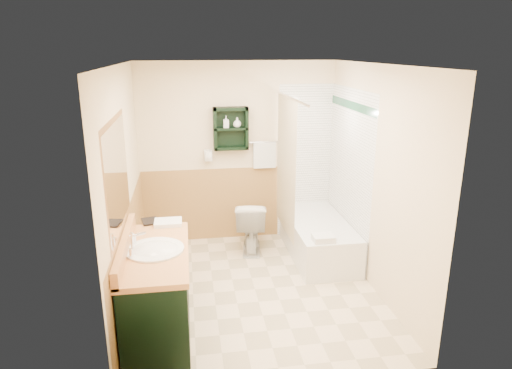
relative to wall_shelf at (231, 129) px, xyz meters
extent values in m
plane|color=beige|center=(0.10, -1.41, -1.55)|extent=(3.00, 3.00, 0.00)
cube|color=#FFF3C7|center=(0.10, 0.11, -0.35)|extent=(2.60, 0.04, 2.40)
cube|color=#FFF3C7|center=(-1.22, -1.41, -0.35)|extent=(0.04, 3.00, 2.40)
cube|color=#FFF3C7|center=(1.42, -1.41, -0.35)|extent=(0.04, 3.00, 2.40)
cube|color=white|center=(0.10, -1.41, 0.87)|extent=(2.60, 3.00, 0.04)
cube|color=black|center=(0.00, 0.00, 0.00)|extent=(0.45, 0.15, 0.55)
cylinder|color=silver|center=(0.63, -0.66, 0.45)|extent=(0.03, 1.60, 0.03)
cube|color=black|center=(-0.89, -2.03, -1.14)|extent=(0.59, 1.30, 0.83)
cube|color=silver|center=(1.03, -0.64, -1.32)|extent=(0.70, 1.50, 0.46)
imported|color=silver|center=(0.20, -0.37, -1.22)|extent=(0.48, 0.73, 0.67)
cube|color=silver|center=(-0.79, -1.41, -0.70)|extent=(0.28, 0.22, 0.04)
imported|color=black|center=(-1.06, -1.34, -0.62)|extent=(0.16, 0.05, 0.21)
cube|color=silver|center=(0.90, -1.27, -1.05)|extent=(0.24, 0.20, 0.07)
imported|color=silver|center=(-0.06, -0.01, 0.05)|extent=(0.07, 0.15, 0.07)
imported|color=silver|center=(0.08, -0.01, 0.07)|extent=(0.11, 0.14, 0.10)
camera|label=1|loc=(-0.57, -5.83, 1.00)|focal=32.00mm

